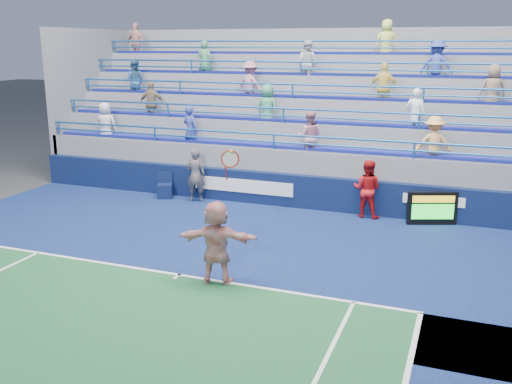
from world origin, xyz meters
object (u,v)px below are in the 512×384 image
at_px(judge_chair, 165,190).
at_px(ball_girl, 367,189).
at_px(tennis_player, 217,242).
at_px(serve_speed_board, 432,208).
at_px(line_judge, 195,175).

bearing_deg(judge_chair, ball_girl, 1.72).
distance_m(judge_chair, tennis_player, 7.71).
height_order(serve_speed_board, line_judge, line_judge).
distance_m(judge_chair, line_judge, 1.37).
bearing_deg(tennis_player, ball_girl, 70.37).
bearing_deg(line_judge, judge_chair, -20.08).
distance_m(serve_speed_board, tennis_player, 7.46).
bearing_deg(line_judge, ball_girl, 162.90).
bearing_deg(tennis_player, judge_chair, 128.29).
height_order(line_judge, ball_girl, line_judge).
xyz_separation_m(tennis_player, line_judge, (-3.55, 6.01, -0.04)).
height_order(judge_chair, tennis_player, tennis_player).
bearing_deg(line_judge, serve_speed_board, 161.71).
bearing_deg(serve_speed_board, ball_girl, 177.54).
distance_m(serve_speed_board, ball_girl, 2.00).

